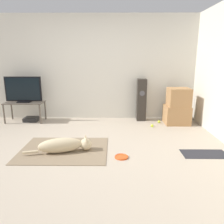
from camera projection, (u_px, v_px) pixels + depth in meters
ground_plane at (81, 150)px, 3.69m from camera, size 12.00×12.00×0.00m
wall_back at (92, 68)px, 5.43m from camera, size 8.00×0.06×2.55m
area_rug at (64, 150)px, 3.70m from camera, size 1.45×1.13×0.01m
dog at (65, 145)px, 3.58m from camera, size 1.08×0.39×0.26m
frisbee at (121, 157)px, 3.42m from camera, size 0.21×0.21×0.03m
cardboard_box_lower at (177, 115)px, 5.17m from camera, size 0.56×0.51×0.43m
cardboard_box_upper at (179, 97)px, 5.05m from camera, size 0.49×0.44×0.42m
floor_speaker at (141, 100)px, 5.38m from camera, size 0.22×0.23×1.03m
tv_stand at (25, 105)px, 5.28m from camera, size 0.91×0.46×0.48m
tv at (23, 90)px, 5.20m from camera, size 0.87×0.20×0.61m
tennis_ball_by_boxes at (152, 126)px, 4.93m from camera, size 0.07×0.07×0.07m
tennis_ball_near_speaker at (159, 122)px, 5.24m from camera, size 0.07×0.07×0.07m
game_console at (31, 119)px, 5.40m from camera, size 0.33×0.29×0.10m
door_mat at (204, 154)px, 3.54m from camera, size 0.73×0.36×0.01m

